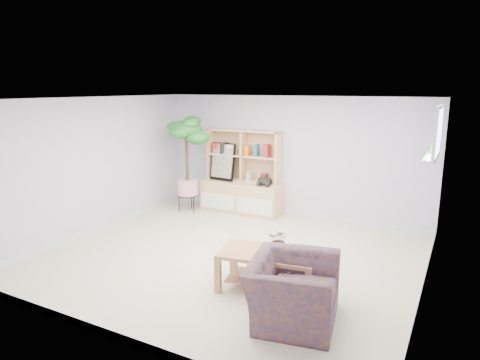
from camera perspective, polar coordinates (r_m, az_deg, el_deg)
The scene contains 14 objects.
floor at distance 6.71m, azimuth -1.40°, elevation -10.18°, with size 5.50×5.00×0.01m, color beige.
ceiling at distance 6.20m, azimuth -1.51°, elevation 10.77°, with size 5.50×5.00×0.01m, color white.
walls at distance 6.35m, azimuth -1.45°, elevation -0.13°, with size 5.51×5.01×2.40m.
baseboard at distance 6.69m, azimuth -1.40°, elevation -9.79°, with size 5.50×5.00×0.10m, color silver, non-canonical shape.
window at distance 6.03m, azimuth 24.95°, elevation 5.77°, with size 0.10×0.98×0.68m, color silver, non-canonical shape.
window_sill at distance 6.07m, azimuth 24.12°, elevation 2.83°, with size 0.14×1.00×0.04m, color silver.
storage_unit at distance 8.80m, azimuth 0.19°, elevation 1.11°, with size 1.71×0.58×1.71m, color tan, non-canonical shape.
poster at distance 8.95m, azimuth -2.32°, elevation 2.47°, with size 0.57×0.13×0.79m, color gold, non-canonical shape.
toy_truck at distance 8.49m, azimuth 3.29°, elevation -0.20°, with size 0.33×0.23×0.18m, color black, non-canonical shape.
coffee_table at distance 5.64m, azimuth 3.71°, elevation -11.94°, with size 1.23×0.67×0.50m, color #9F6737, non-canonical shape.
table_plant at distance 5.53m, azimuth 5.27°, elevation -7.99°, with size 0.27×0.23×0.30m, color #164E1D.
floor_tree at distance 8.85m, azimuth -7.07°, elevation 2.00°, with size 0.73×0.73×1.99m, color #145A18, non-canonical shape.
armchair at distance 4.93m, azimuth 7.01°, elevation -13.88°, with size 1.08×0.94×0.80m, color navy.
sill_plant at distance 6.27m, azimuth 24.38°, elevation 4.32°, with size 0.13×0.10×0.23m, color #145A18.
Camera 1 is at (3.05, -5.39, 2.57)m, focal length 32.00 mm.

